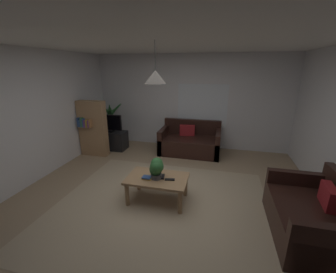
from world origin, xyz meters
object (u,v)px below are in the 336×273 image
Objects in this scene: potted_palm_corner at (112,124)px; pendant_lamp at (155,77)px; book_on_table_0 at (147,178)px; tv at (109,123)px; remote_on_table_1 at (163,177)px; potted_plant_on_table at (156,167)px; couch_under_window at (190,143)px; coffee_table at (157,181)px; tv_stand at (110,140)px; remote_on_table_0 at (170,179)px; bookshelf_corner at (93,128)px; couch_right_side at (313,218)px; book_on_table_1 at (147,177)px.

pendant_lamp is (2.13, -2.50, 1.47)m from potted_palm_corner.
tv is (-1.83, 2.12, 0.30)m from book_on_table_0.
remote_on_table_1 is 0.44× the size of potted_plant_on_table.
couch_under_window is 2.32m from coffee_table.
coffee_table is at bearing -95.28° from couch_under_window.
tv_stand is (-2.07, 2.04, -0.19)m from remote_on_table_1.
remote_on_table_0 is 0.21× the size of tv.
tv_stand is at bearing 90.00° from tv.
potted_palm_corner is at bearing 109.42° from tv_stand.
coffee_table is 6.61× the size of book_on_table_0.
tv is at bearing 68.64° from bookshelf_corner.
remote_on_table_1 is at bearing -93.08° from couch_under_window.
book_on_table_0 is 0.94× the size of remote_on_table_0.
pendant_lamp is at bearing 92.31° from potted_plant_on_table.
couch_right_side is 9.07× the size of book_on_table_0.
book_on_table_1 is 0.11× the size of potted_palm_corner.
couch_right_side is at bearing 72.21° from remote_on_table_0.
tv reaches higher than book_on_table_1.
bookshelf_corner is at bearing -111.36° from tv.
potted_plant_on_table is at bearing -87.69° from coffee_table.
tv_stand is 1.54× the size of pendant_lamp.
remote_on_table_1 is 2.91m from tv.
coffee_table is 2.70m from bookshelf_corner.
potted_palm_corner reaches higher than coffee_table.
potted_plant_on_table reaches higher than remote_on_table_0.
remote_on_table_0 is (0.22, -0.04, 0.08)m from coffee_table.
book_on_table_1 is 3.26m from potted_palm_corner.
couch_right_side is 1.52× the size of tv_stand.
bookshelf_corner is 2.39× the size of pendant_lamp.
pendant_lamp reaches higher than tv.
book_on_table_1 is (-0.36, -2.40, 0.19)m from couch_under_window.
couch_right_side is 2.25m from coffee_table.
potted_plant_on_table is at bearing -46.70° from tv_stand.
remote_on_table_0 is 1.61m from pendant_lamp.
bookshelf_corner reaches higher than tv_stand.
bookshelf_corner is 2.99m from pendant_lamp.
remote_on_table_1 is 0.21× the size of tv.
potted_plant_on_table is (-0.21, -2.34, 0.36)m from couch_under_window.
couch_under_window reaches higher than potted_plant_on_table.
potted_palm_corner is (-4.36, 2.79, 0.30)m from couch_right_side.
couch_right_side is 2.86m from pendant_lamp.
potted_palm_corner is at bearing 175.35° from couch_under_window.
book_on_table_0 is at bearing 65.88° from book_on_table_1.
tv is at bearing -71.44° from potted_palm_corner.
tv is (-2.20, 2.08, 0.30)m from remote_on_table_0.
bookshelf_corner reaches higher than potted_palm_corner.
coffee_table is at bearing 92.31° from potted_plant_on_table.
tv is at bearing 130.80° from book_on_table_0.
book_on_table_0 is 0.02m from book_on_table_1.
potted_palm_corner reaches higher than remote_on_table_0.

